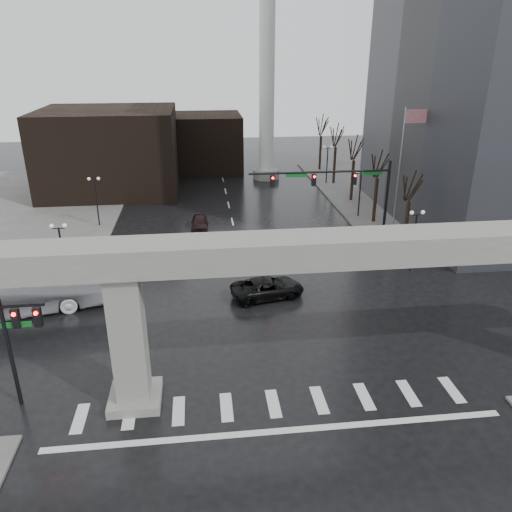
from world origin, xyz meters
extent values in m
plane|color=black|center=(0.00, 0.00, 0.00)|extent=(160.00, 160.00, 0.00)
cube|color=slate|center=(26.00, 36.00, 0.07)|extent=(28.00, 36.00, 0.15)
cube|color=gray|center=(0.00, 0.00, 8.00)|extent=(48.00, 2.20, 1.40)
cube|color=gray|center=(-7.00, 0.00, 3.65)|extent=(1.60, 1.60, 7.30)
cube|color=gray|center=(-7.00, 0.00, 0.25)|extent=(2.60, 2.60, 0.50)
cube|color=black|center=(-14.00, 42.00, 5.00)|extent=(16.00, 14.00, 10.00)
cube|color=black|center=(-2.00, 52.00, 4.00)|extent=(10.00, 10.00, 8.00)
cylinder|color=white|center=(6.00, 46.00, 15.00)|extent=(2.00, 2.00, 30.00)
cylinder|color=gray|center=(6.00, 46.00, 0.60)|extent=(3.60, 3.60, 1.20)
cylinder|color=black|center=(12.80, 18.80, 4.00)|extent=(0.24, 0.24, 8.00)
cylinder|color=black|center=(6.80, 18.80, 7.20)|extent=(12.00, 0.18, 0.18)
cube|color=black|center=(9.80, 18.80, 6.55)|extent=(0.35, 0.30, 1.00)
cube|color=black|center=(6.30, 18.80, 6.55)|extent=(0.35, 0.30, 1.00)
cube|color=black|center=(2.80, 18.80, 6.55)|extent=(0.35, 0.30, 1.00)
sphere|color=#FF0C05|center=(9.80, 18.62, 6.85)|extent=(0.20, 0.20, 0.20)
cube|color=#0D601D|center=(11.30, 18.80, 7.00)|extent=(1.80, 0.05, 0.35)
cube|color=#0D601D|center=(4.80, 18.80, 7.00)|extent=(1.80, 0.05, 0.35)
cylinder|color=black|center=(-12.80, 0.50, 3.00)|extent=(0.20, 0.20, 6.00)
cylinder|color=black|center=(-11.80, 0.50, 5.60)|extent=(2.00, 0.14, 0.14)
cube|color=black|center=(-12.20, 0.50, 4.95)|extent=(0.35, 0.30, 1.00)
cube|color=black|center=(-11.20, 0.50, 4.95)|extent=(0.35, 0.30, 1.00)
cube|color=#0D601D|center=(-12.30, 0.50, 4.60)|extent=(1.60, 0.05, 0.30)
cylinder|color=silver|center=(15.00, 22.00, 6.00)|extent=(0.12, 0.12, 12.00)
cube|color=#AC121B|center=(16.00, 22.00, 11.20)|extent=(2.00, 0.03, 1.20)
cylinder|color=black|center=(13.50, 14.00, 2.40)|extent=(0.14, 0.14, 4.80)
cube|color=black|center=(13.50, 14.00, 4.75)|extent=(0.90, 0.06, 0.06)
sphere|color=silver|center=(13.05, 14.00, 4.95)|extent=(0.32, 0.32, 0.32)
sphere|color=silver|center=(13.95, 14.00, 4.95)|extent=(0.32, 0.32, 0.32)
cylinder|color=black|center=(13.50, 28.00, 2.40)|extent=(0.14, 0.14, 4.80)
cube|color=black|center=(13.50, 28.00, 4.75)|extent=(0.90, 0.06, 0.06)
sphere|color=silver|center=(13.05, 28.00, 4.95)|extent=(0.32, 0.32, 0.32)
sphere|color=silver|center=(13.95, 28.00, 4.95)|extent=(0.32, 0.32, 0.32)
cylinder|color=black|center=(13.50, 42.00, 2.40)|extent=(0.14, 0.14, 4.80)
cube|color=black|center=(13.50, 42.00, 4.75)|extent=(0.90, 0.06, 0.06)
sphere|color=silver|center=(13.05, 42.00, 4.95)|extent=(0.32, 0.32, 0.32)
sphere|color=silver|center=(13.95, 42.00, 4.95)|extent=(0.32, 0.32, 0.32)
cylinder|color=black|center=(-13.50, 14.00, 2.40)|extent=(0.14, 0.14, 4.80)
cube|color=black|center=(-13.50, 14.00, 4.75)|extent=(0.90, 0.06, 0.06)
sphere|color=silver|center=(-13.95, 14.00, 4.95)|extent=(0.32, 0.32, 0.32)
sphere|color=silver|center=(-13.05, 14.00, 4.95)|extent=(0.32, 0.32, 0.32)
cylinder|color=black|center=(-13.50, 28.00, 2.40)|extent=(0.14, 0.14, 4.80)
cube|color=black|center=(-13.50, 28.00, 4.75)|extent=(0.90, 0.06, 0.06)
sphere|color=silver|center=(-13.95, 28.00, 4.95)|extent=(0.32, 0.32, 0.32)
sphere|color=silver|center=(-13.05, 28.00, 4.95)|extent=(0.32, 0.32, 0.32)
cylinder|color=black|center=(-13.50, 42.00, 2.40)|extent=(0.14, 0.14, 4.80)
cube|color=black|center=(-13.50, 42.00, 4.75)|extent=(0.90, 0.06, 0.06)
sphere|color=silver|center=(-13.95, 42.00, 4.95)|extent=(0.32, 0.32, 0.32)
sphere|color=silver|center=(-13.05, 42.00, 4.95)|extent=(0.32, 0.32, 0.32)
cylinder|color=black|center=(14.50, 18.00, 2.27)|extent=(0.34, 0.34, 4.55)
cylinder|color=black|center=(14.50, 18.00, 6.01)|extent=(0.12, 1.52, 2.98)
cylinder|color=black|center=(15.00, 18.25, 5.78)|extent=(0.83, 1.14, 2.51)
cylinder|color=black|center=(14.50, 26.00, 2.33)|extent=(0.34, 0.34, 4.66)
cylinder|color=black|center=(14.50, 26.00, 6.15)|extent=(0.12, 1.55, 3.05)
cylinder|color=black|center=(15.00, 26.25, 5.91)|extent=(0.85, 1.16, 2.57)
cylinder|color=black|center=(14.50, 34.00, 2.38)|extent=(0.34, 0.34, 4.76)
cylinder|color=black|center=(14.50, 34.00, 6.29)|extent=(0.12, 1.59, 3.11)
cylinder|color=black|center=(15.00, 34.25, 6.05)|extent=(0.86, 1.18, 2.62)
cylinder|color=black|center=(14.50, 42.00, 2.43)|extent=(0.34, 0.34, 4.87)
cylinder|color=black|center=(14.50, 42.00, 6.43)|extent=(0.12, 1.62, 3.18)
cylinder|color=black|center=(15.00, 42.25, 6.18)|extent=(0.88, 1.20, 2.68)
cylinder|color=black|center=(14.50, 50.00, 2.48)|extent=(0.34, 0.34, 4.97)
cylinder|color=black|center=(14.50, 50.00, 6.57)|extent=(0.12, 1.65, 3.25)
cylinder|color=black|center=(15.00, 50.25, 6.31)|extent=(0.89, 1.23, 2.74)
imported|color=black|center=(1.32, 10.71, 0.74)|extent=(5.69, 3.48, 1.47)
imported|color=silver|center=(-16.08, 10.50, 1.81)|extent=(13.33, 5.56, 3.62)
imported|color=black|center=(-3.40, 26.14, 0.67)|extent=(1.74, 3.99, 1.34)
camera|label=1|loc=(-3.26, -21.33, 16.83)|focal=35.00mm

